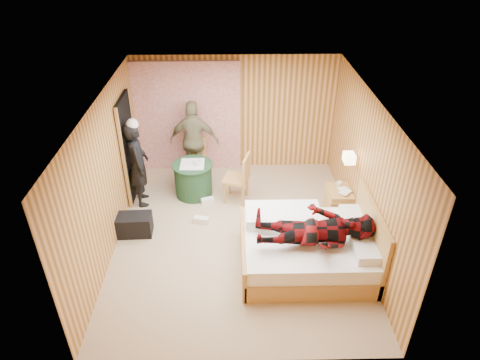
{
  "coord_description": "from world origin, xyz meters",
  "views": [
    {
      "loc": [
        -0.08,
        -5.89,
        4.85
      ],
      "look_at": [
        0.05,
        0.18,
        1.05
      ],
      "focal_mm": 32.0,
      "sensor_mm": 36.0,
      "label": 1
    }
  ],
  "objects_px": {
    "woman_standing": "(138,164)",
    "nightstand": "(338,203)",
    "wall_lamp": "(349,158)",
    "chair_near": "(240,175)",
    "man_at_table": "(194,141)",
    "man_on_bed": "(317,223)",
    "duffel_bag": "(132,225)",
    "round_table": "(193,179)",
    "chair_far": "(195,155)",
    "bed": "(308,247)"
  },
  "relations": [
    {
      "from": "chair_far",
      "to": "woman_standing",
      "type": "relative_size",
      "value": 0.55
    },
    {
      "from": "chair_far",
      "to": "duffel_bag",
      "type": "distance_m",
      "value": 2.16
    },
    {
      "from": "wall_lamp",
      "to": "round_table",
      "type": "xyz_separation_m",
      "value": [
        -2.78,
        0.9,
        -0.95
      ]
    },
    {
      "from": "bed",
      "to": "man_on_bed",
      "type": "xyz_separation_m",
      "value": [
        0.03,
        -0.23,
        0.67
      ]
    },
    {
      "from": "wall_lamp",
      "to": "man_at_table",
      "type": "distance_m",
      "value": 3.22
    },
    {
      "from": "round_table",
      "to": "chair_far",
      "type": "xyz_separation_m",
      "value": [
        0.01,
        0.63,
        0.19
      ]
    },
    {
      "from": "wall_lamp",
      "to": "chair_near",
      "type": "xyz_separation_m",
      "value": [
        -1.85,
        0.65,
        -0.72
      ]
    },
    {
      "from": "duffel_bag",
      "to": "man_at_table",
      "type": "height_order",
      "value": "man_at_table"
    },
    {
      "from": "bed",
      "to": "man_at_table",
      "type": "relative_size",
      "value": 1.2
    },
    {
      "from": "round_table",
      "to": "man_on_bed",
      "type": "xyz_separation_m",
      "value": [
        2.01,
        -2.29,
        0.64
      ]
    },
    {
      "from": "chair_near",
      "to": "woman_standing",
      "type": "distance_m",
      "value": 1.94
    },
    {
      "from": "nightstand",
      "to": "duffel_bag",
      "type": "relative_size",
      "value": 0.87
    },
    {
      "from": "chair_far",
      "to": "duffel_bag",
      "type": "relative_size",
      "value": 1.37
    },
    {
      "from": "wall_lamp",
      "to": "duffel_bag",
      "type": "distance_m",
      "value": 3.95
    },
    {
      "from": "nightstand",
      "to": "woman_standing",
      "type": "distance_m",
      "value": 3.81
    },
    {
      "from": "man_at_table",
      "to": "man_on_bed",
      "type": "height_order",
      "value": "man_on_bed"
    },
    {
      "from": "chair_near",
      "to": "duffel_bag",
      "type": "xyz_separation_m",
      "value": [
        -1.93,
        -1.0,
        -0.39
      ]
    },
    {
      "from": "chair_near",
      "to": "duffel_bag",
      "type": "height_order",
      "value": "chair_near"
    },
    {
      "from": "chair_far",
      "to": "woman_standing",
      "type": "distance_m",
      "value": 1.37
    },
    {
      "from": "nightstand",
      "to": "chair_far",
      "type": "relative_size",
      "value": 0.64
    },
    {
      "from": "nightstand",
      "to": "chair_far",
      "type": "bearing_deg",
      "value": 152.39
    },
    {
      "from": "duffel_bag",
      "to": "woman_standing",
      "type": "xyz_separation_m",
      "value": [
        0.0,
        1.0,
        0.65
      ]
    },
    {
      "from": "round_table",
      "to": "man_at_table",
      "type": "bearing_deg",
      "value": 90.0
    },
    {
      "from": "bed",
      "to": "duffel_bag",
      "type": "relative_size",
      "value": 3.05
    },
    {
      "from": "wall_lamp",
      "to": "duffel_bag",
      "type": "relative_size",
      "value": 0.38
    },
    {
      "from": "wall_lamp",
      "to": "bed",
      "type": "height_order",
      "value": "wall_lamp"
    },
    {
      "from": "round_table",
      "to": "chair_near",
      "type": "relative_size",
      "value": 0.79
    },
    {
      "from": "nightstand",
      "to": "man_on_bed",
      "type": "xyz_separation_m",
      "value": [
        -0.73,
        -1.5,
        0.69
      ]
    },
    {
      "from": "chair_near",
      "to": "nightstand",
      "type": "bearing_deg",
      "value": 88.64
    },
    {
      "from": "wall_lamp",
      "to": "man_at_table",
      "type": "height_order",
      "value": "man_at_table"
    },
    {
      "from": "wall_lamp",
      "to": "nightstand",
      "type": "distance_m",
      "value": 1.01
    },
    {
      "from": "round_table",
      "to": "wall_lamp",
      "type": "bearing_deg",
      "value": -17.94
    },
    {
      "from": "duffel_bag",
      "to": "man_at_table",
      "type": "bearing_deg",
      "value": 60.32
    },
    {
      "from": "duffel_bag",
      "to": "woman_standing",
      "type": "bearing_deg",
      "value": 87.73
    },
    {
      "from": "wall_lamp",
      "to": "bed",
      "type": "relative_size",
      "value": 0.13
    },
    {
      "from": "wall_lamp",
      "to": "woman_standing",
      "type": "relative_size",
      "value": 0.15
    },
    {
      "from": "wall_lamp",
      "to": "bed",
      "type": "xyz_separation_m",
      "value": [
        -0.8,
        -1.16,
        -0.98
      ]
    },
    {
      "from": "woman_standing",
      "to": "man_at_table",
      "type": "distance_m",
      "value": 1.35
    },
    {
      "from": "wall_lamp",
      "to": "chair_near",
      "type": "relative_size",
      "value": 0.26
    },
    {
      "from": "chair_far",
      "to": "round_table",
      "type": "bearing_deg",
      "value": -85.9
    },
    {
      "from": "nightstand",
      "to": "man_at_table",
      "type": "xyz_separation_m",
      "value": [
        -2.74,
        1.46,
        0.57
      ]
    },
    {
      "from": "bed",
      "to": "chair_near",
      "type": "bearing_deg",
      "value": 119.95
    },
    {
      "from": "duffel_bag",
      "to": "wall_lamp",
      "type": "bearing_deg",
      "value": 3.05
    },
    {
      "from": "woman_standing",
      "to": "nightstand",
      "type": "bearing_deg",
      "value": -111.64
    },
    {
      "from": "woman_standing",
      "to": "chair_near",
      "type": "bearing_deg",
      "value": -103.22
    },
    {
      "from": "round_table",
      "to": "chair_far",
      "type": "relative_size",
      "value": 0.85
    },
    {
      "from": "chair_near",
      "to": "man_at_table",
      "type": "bearing_deg",
      "value": -118.72
    },
    {
      "from": "man_at_table",
      "to": "bed",
      "type": "bearing_deg",
      "value": 130.81
    },
    {
      "from": "bed",
      "to": "round_table",
      "type": "height_order",
      "value": "bed"
    },
    {
      "from": "chair_near",
      "to": "woman_standing",
      "type": "relative_size",
      "value": 0.59
    }
  ]
}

